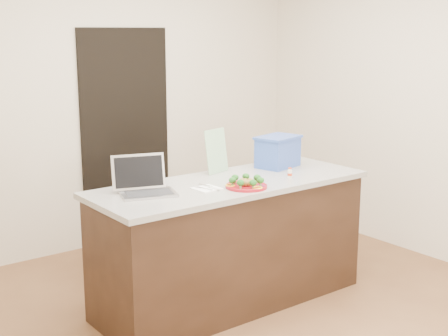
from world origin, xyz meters
TOP-DOWN VIEW (x-y plane):
  - ground at (0.00, 0.00)m, footprint 4.00×4.00m
  - room_shell at (0.00, 0.00)m, footprint 4.00×4.00m
  - doorway at (0.10, 1.98)m, footprint 0.90×0.02m
  - island at (0.00, 0.25)m, footprint 2.06×0.76m
  - plate at (-0.02, 0.04)m, footprint 0.29×0.29m
  - meatballs at (-0.03, 0.05)m, footprint 0.12×0.12m
  - broccoli at (-0.02, 0.04)m, footprint 0.24×0.24m
  - pepper_rings at (-0.02, 0.04)m, footprint 0.26×0.24m
  - napkin at (-0.26, 0.18)m, footprint 0.18×0.18m
  - fork at (-0.28, 0.18)m, footprint 0.04×0.15m
  - knife at (-0.23, 0.16)m, footprint 0.04×0.22m
  - yogurt_bottle at (0.42, 0.08)m, footprint 0.04×0.04m
  - laptop at (-0.66, 0.34)m, footprint 0.41×0.38m
  - leaflet at (0.09, 0.54)m, footprint 0.24×0.11m
  - blue_box at (0.60, 0.41)m, footprint 0.39×0.32m
  - chair at (-0.27, 1.00)m, footprint 0.54×0.55m

SIDE VIEW (x-z plane):
  - ground at x=0.00m, z-range 0.00..0.00m
  - island at x=0.00m, z-range 0.00..0.92m
  - chair at x=-0.27m, z-range 0.07..1.04m
  - napkin at x=-0.26m, z-range 0.92..0.93m
  - fork at x=-0.28m, z-range 0.93..0.93m
  - knife at x=-0.23m, z-range 0.93..0.93m
  - plate at x=-0.02m, z-range 0.92..0.94m
  - pepper_rings at x=-0.02m, z-range 0.94..0.95m
  - yogurt_bottle at x=0.42m, z-range 0.91..0.99m
  - meatballs at x=-0.03m, z-range 0.94..0.98m
  - broccoli at x=-0.02m, z-range 0.96..1.00m
  - laptop at x=-0.66m, z-range 0.86..1.11m
  - doorway at x=0.10m, z-range 0.00..2.00m
  - blue_box at x=0.60m, z-range 0.92..1.17m
  - leaflet at x=0.09m, z-range 0.92..1.25m
  - room_shell at x=0.00m, z-range -0.38..3.62m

